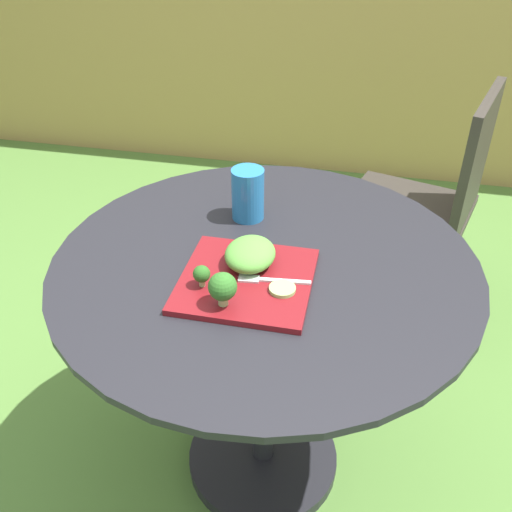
# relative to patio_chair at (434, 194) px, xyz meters

# --- Properties ---
(ground_plane) EXTENTS (12.00, 12.00, 0.00)m
(ground_plane) POSITION_rel_patio_chair_xyz_m (-0.44, -0.82, -0.53)
(ground_plane) COLOR #4C7533
(bamboo_fence) EXTENTS (8.00, 0.08, 1.48)m
(bamboo_fence) POSITION_rel_patio_chair_xyz_m (-0.44, 1.22, 0.21)
(bamboo_fence) COLOR #9E7F47
(bamboo_fence) RESTS_ON ground_plane
(patio_table) EXTENTS (0.97, 0.97, 0.75)m
(patio_table) POSITION_rel_patio_chair_xyz_m (-0.44, -0.82, -0.02)
(patio_table) COLOR black
(patio_table) RESTS_ON ground_plane
(patio_chair) EXTENTS (0.55, 0.55, 0.90)m
(patio_chair) POSITION_rel_patio_chair_xyz_m (0.00, 0.00, 0.00)
(patio_chair) COLOR #332D28
(patio_chair) RESTS_ON ground_plane
(salad_plate) EXTENTS (0.28, 0.28, 0.01)m
(salad_plate) POSITION_rel_patio_chair_xyz_m (-0.47, -0.92, 0.23)
(salad_plate) COLOR maroon
(salad_plate) RESTS_ON patio_table
(drinking_glass) EXTENTS (0.08, 0.08, 0.13)m
(drinking_glass) POSITION_rel_patio_chair_xyz_m (-0.52, -0.65, 0.28)
(drinking_glass) COLOR #236BA8
(drinking_glass) RESTS_ON patio_table
(fork) EXTENTS (0.15, 0.03, 0.00)m
(fork) POSITION_rel_patio_chair_xyz_m (-0.42, -0.92, 0.24)
(fork) COLOR silver
(fork) RESTS_ON salad_plate
(lettuce_mound) EXTENTS (0.11, 0.13, 0.05)m
(lettuce_mound) POSITION_rel_patio_chair_xyz_m (-0.47, -0.87, 0.26)
(lettuce_mound) COLOR #519338
(lettuce_mound) RESTS_ON salad_plate
(broccoli_floret_0) EXTENTS (0.04, 0.04, 0.05)m
(broccoli_floret_0) POSITION_rel_patio_chair_xyz_m (-0.55, -0.96, 0.26)
(broccoli_floret_0) COLOR #99B770
(broccoli_floret_0) RESTS_ON salad_plate
(broccoli_floret_1) EXTENTS (0.06, 0.06, 0.07)m
(broccoli_floret_1) POSITION_rel_patio_chair_xyz_m (-0.49, -1.01, 0.28)
(broccoli_floret_1) COLOR #99B770
(broccoli_floret_1) RESTS_ON salad_plate
(cucumber_slice_0) EXTENTS (0.06, 0.06, 0.01)m
(cucumber_slice_0) POSITION_rel_patio_chair_xyz_m (-0.38, -0.94, 0.24)
(cucumber_slice_0) COLOR #8EB766
(cucumber_slice_0) RESTS_ON salad_plate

